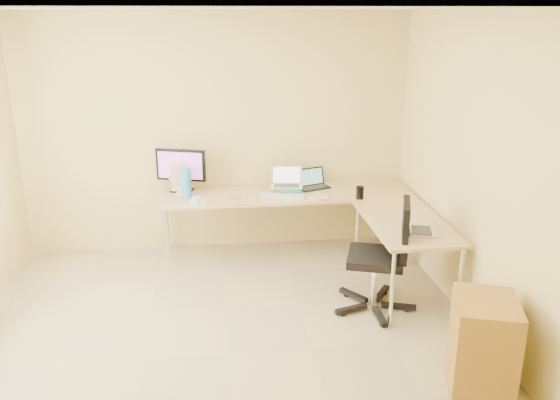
{
  "coord_description": "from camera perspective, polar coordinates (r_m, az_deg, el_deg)",
  "views": [
    {
      "loc": [
        -0.08,
        -3.97,
        2.59
      ],
      "look_at": [
        0.55,
        1.1,
        0.9
      ],
      "focal_mm": 36.86,
      "sensor_mm": 36.0,
      "label": 1
    }
  ],
  "objects": [
    {
      "name": "laptop_center",
      "position": [
        6.16,
        0.68,
        2.27
      ],
      "size": [
        0.36,
        0.3,
        0.22
      ],
      "primitive_type": "cube",
      "rotation": [
        0.0,
        0.0,
        -0.13
      ],
      "color": "silver",
      "rests_on": "desk_main"
    },
    {
      "name": "monitor",
      "position": [
        6.24,
        -9.79,
        2.92
      ],
      "size": [
        0.57,
        0.33,
        0.46
      ],
      "primitive_type": "cube",
      "rotation": [
        0.0,
        0.0,
        -0.31
      ],
      "color": "black",
      "rests_on": "desk_main"
    },
    {
      "name": "wall_right",
      "position": [
        4.71,
        20.83,
        1.18
      ],
      "size": [
        0.0,
        4.5,
        4.5
      ],
      "primitive_type": "plane",
      "rotation": [
        1.57,
        0.0,
        -1.57
      ],
      "color": "#DECD72",
      "rests_on": "ground"
    },
    {
      "name": "desk_fan",
      "position": [
        6.15,
        -9.8,
        1.97
      ],
      "size": [
        0.32,
        0.32,
        0.32
      ],
      "primitive_type": "cylinder",
      "rotation": [
        0.0,
        0.0,
        0.34
      ],
      "color": "silver",
      "rests_on": "desk_main"
    },
    {
      "name": "floor",
      "position": [
        4.74,
        -5.15,
        -14.89
      ],
      "size": [
        4.5,
        4.5,
        0.0
      ],
      "primitive_type": "plane",
      "color": "tan",
      "rests_on": "ground"
    },
    {
      "name": "desk_return",
      "position": [
        5.6,
        12.14,
        -5.55
      ],
      "size": [
        0.7,
        1.3,
        0.73
      ],
      "primitive_type": "cube",
      "color": "tan",
      "rests_on": "ground"
    },
    {
      "name": "desk_main",
      "position": [
        6.28,
        0.75,
        -2.44
      ],
      "size": [
        2.65,
        0.7,
        0.73
      ],
      "primitive_type": "cube",
      "color": "tan",
      "rests_on": "ground"
    },
    {
      "name": "cabinet",
      "position": [
        4.37,
        19.47,
        -13.57
      ],
      "size": [
        0.55,
        0.62,
        0.71
      ],
      "primitive_type": "cube",
      "rotation": [
        0.0,
        0.0,
        -0.31
      ],
      "color": "#956440",
      "rests_on": "ground"
    },
    {
      "name": "black_cup",
      "position": [
        6.0,
        7.93,
        0.73
      ],
      "size": [
        0.1,
        0.1,
        0.13
      ],
      "primitive_type": "cylinder",
      "rotation": [
        0.0,
        0.0,
        0.33
      ],
      "color": "black",
      "rests_on": "desk_main"
    },
    {
      "name": "mug",
      "position": [
        5.81,
        -8.26,
        -0.07
      ],
      "size": [
        0.12,
        0.12,
        0.09
      ],
      "primitive_type": "imported",
      "rotation": [
        0.0,
        0.0,
        -0.31
      ],
      "color": "silver",
      "rests_on": "desk_main"
    },
    {
      "name": "book_stack",
      "position": [
        6.21,
        0.85,
        1.11
      ],
      "size": [
        0.22,
        0.3,
        0.05
      ],
      "primitive_type": "cube",
      "rotation": [
        0.0,
        0.0,
        -0.01
      ],
      "color": "#1D8362",
      "rests_on": "desk_main"
    },
    {
      "name": "ceiling",
      "position": [
        3.97,
        -6.26,
        18.36
      ],
      "size": [
        4.5,
        4.5,
        0.0
      ],
      "primitive_type": "plane",
      "rotation": [
        3.14,
        0.0,
        0.0
      ],
      "color": "white",
      "rests_on": "ground"
    },
    {
      "name": "water_bottle",
      "position": [
        6.04,
        -9.24,
        1.66
      ],
      "size": [
        0.11,
        0.11,
        0.31
      ],
      "primitive_type": "cylinder",
      "rotation": [
        0.0,
        0.0,
        0.23
      ],
      "color": "#2F88CA",
      "rests_on": "desk_main"
    },
    {
      "name": "mouse",
      "position": [
        5.94,
        4.49,
        0.19
      ],
      "size": [
        0.12,
        0.09,
        0.04
      ],
      "primitive_type": "ellipsoid",
      "rotation": [
        0.0,
        0.0,
        -0.28
      ],
      "color": "silver",
      "rests_on": "desk_main"
    },
    {
      "name": "wall_back",
      "position": [
        6.35,
        -6.25,
        6.48
      ],
      "size": [
        4.5,
        0.0,
        4.5
      ],
      "primitive_type": "plane",
      "rotation": [
        1.57,
        0.0,
        0.0
      ],
      "color": "#DECD72",
      "rests_on": "ground"
    },
    {
      "name": "white_box",
      "position": [
        6.3,
        -9.7,
        1.19
      ],
      "size": [
        0.22,
        0.19,
        0.07
      ],
      "primitive_type": "cube",
      "rotation": [
        0.0,
        0.0,
        -0.3
      ],
      "color": "silver",
      "rests_on": "desk_main"
    },
    {
      "name": "laptop_return",
      "position": [
        5.17,
        13.72,
        -1.91
      ],
      "size": [
        0.42,
        0.36,
        0.24
      ],
      "primitive_type": "cube",
      "rotation": [
        0.0,
        0.0,
        1.29
      ],
      "color": "#A9A7BF",
      "rests_on": "desk_return"
    },
    {
      "name": "laptop_black",
      "position": [
        6.31,
        3.36,
        2.12
      ],
      "size": [
        0.4,
        0.34,
        0.21
      ],
      "primitive_type": "cube",
      "rotation": [
        0.0,
        0.0,
        0.34
      ],
      "color": "black",
      "rests_on": "desk_main"
    },
    {
      "name": "papers",
      "position": [
        5.91,
        -8.1,
        -0.2
      ],
      "size": [
        0.21,
        0.28,
        0.01
      ],
      "primitive_type": "cube",
      "rotation": [
        0.0,
        0.0,
        -0.13
      ],
      "color": "beige",
      "rests_on": "desk_main"
    },
    {
      "name": "wall_front",
      "position": [
        2.15,
        -3.81,
        -18.56
      ],
      "size": [
        4.5,
        0.0,
        4.5
      ],
      "primitive_type": "plane",
      "rotation": [
        -1.57,
        0.0,
        0.0
      ],
      "color": "#DECD72",
      "rests_on": "ground"
    },
    {
      "name": "office_chair",
      "position": [
        5.19,
        9.44,
        -5.68
      ],
      "size": [
        0.79,
        0.79,
        1.05
      ],
      "primitive_type": "cube",
      "rotation": [
        0.0,
        0.0,
        -0.32
      ],
      "color": "black",
      "rests_on": "ground"
    },
    {
      "name": "keyboard",
      "position": [
        6.02,
        0.19,
        0.42
      ],
      "size": [
        0.49,
        0.25,
        0.02
      ],
      "primitive_type": "cube",
      "rotation": [
        0.0,
        0.0,
        -0.26
      ],
      "color": "silver",
      "rests_on": "desk_main"
    },
    {
      "name": "cd_stack",
      "position": [
        5.98,
        -4.49,
        0.28
      ],
      "size": [
        0.14,
        0.14,
        0.03
      ],
      "primitive_type": "cylinder",
      "rotation": [
        0.0,
        0.0,
        0.3
      ],
      "color": "#B3B2D6",
      "rests_on": "desk_main"
    }
  ]
}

